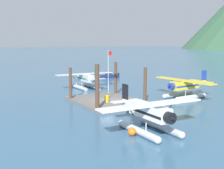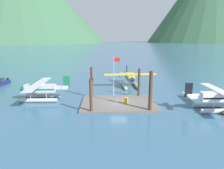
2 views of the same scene
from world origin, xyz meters
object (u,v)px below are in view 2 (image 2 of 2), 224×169
(flagpole, at_px, (115,74))
(seaplane_silver_port_fwd, at_px, (40,90))
(seaplane_white_stbd_aft, at_px, (219,99))
(boat_navy_open_west, at_px, (2,83))
(fuel_drum, at_px, (126,101))
(seaplane_yellow_bow_right, at_px, (130,79))

(flagpole, xyz_separation_m, seaplane_silver_port_fwd, (-11.66, 1.92, -2.87))
(seaplane_white_stbd_aft, xyz_separation_m, boat_navy_open_west, (-37.29, 17.08, -1.09))
(seaplane_silver_port_fwd, distance_m, seaplane_white_stbd_aft, 26.25)
(fuel_drum, distance_m, seaplane_white_stbd_aft, 12.61)
(fuel_drum, xyz_separation_m, seaplane_yellow_bow_right, (1.96, 11.86, 0.84))
(seaplane_yellow_bow_right, bearing_deg, seaplane_white_stbd_aft, -54.20)
(flagpole, distance_m, boat_navy_open_west, 27.15)
(seaplane_silver_port_fwd, xyz_separation_m, boat_navy_open_west, (-11.65, 11.42, -1.09))
(flagpole, height_order, seaplane_yellow_bow_right, flagpole)
(fuel_drum, bearing_deg, boat_navy_open_west, 149.73)
(fuel_drum, xyz_separation_m, seaplane_silver_port_fwd, (-13.31, 3.14, 0.84))
(seaplane_yellow_bow_right, distance_m, boat_navy_open_west, 27.07)
(seaplane_white_stbd_aft, bearing_deg, fuel_drum, 168.47)
(seaplane_white_stbd_aft, bearing_deg, seaplane_yellow_bow_right, 125.80)
(seaplane_white_stbd_aft, relative_size, boat_navy_open_west, 2.13)
(flagpole, xyz_separation_m, fuel_drum, (1.65, -1.22, -3.70))
(flagpole, bearing_deg, seaplane_silver_port_fwd, 170.63)
(flagpole, height_order, fuel_drum, flagpole)
(flagpole, distance_m, seaplane_yellow_bow_right, 11.60)
(fuel_drum, relative_size, seaplane_yellow_bow_right, 0.08)
(flagpole, height_order, seaplane_silver_port_fwd, flagpole)
(seaplane_silver_port_fwd, height_order, seaplane_yellow_bow_right, same)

